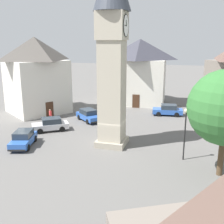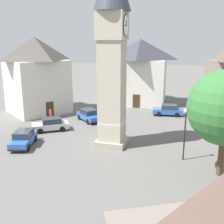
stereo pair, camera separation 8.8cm
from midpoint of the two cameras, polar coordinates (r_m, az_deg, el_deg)
ground_plane at (r=27.69m, az=0.09°, el=-6.81°), size 200.00×200.00×0.00m
clock_tower at (r=25.81m, az=0.10°, el=15.68°), size 3.44×3.44×18.18m
car_blue_kerb at (r=35.69m, az=-4.78°, el=-0.66°), size 3.98×4.22×1.53m
car_silver_kerb at (r=32.40m, az=-12.57°, el=-2.54°), size 3.73×4.35×1.53m
car_red_corner at (r=39.04m, az=11.67°, el=0.41°), size 2.23×4.32×1.53m
car_white_side at (r=28.50m, az=-17.90°, el=-5.28°), size 4.44×2.79×1.53m
pedestrian at (r=36.04m, az=-12.59°, el=-0.41°), size 0.39×0.47×1.69m
building_shop_left at (r=40.72m, az=-15.36°, el=7.50°), size 10.59×10.53×10.71m
building_corner_back at (r=45.56m, az=5.92°, el=8.47°), size 7.95×8.97×10.47m
lamp_post at (r=24.08m, az=15.13°, el=-2.77°), size 0.36×0.36×4.61m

